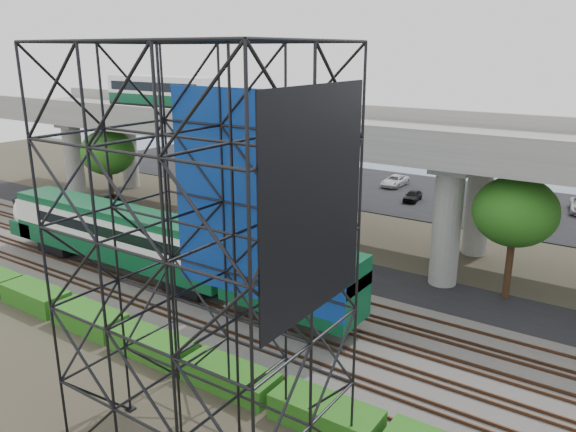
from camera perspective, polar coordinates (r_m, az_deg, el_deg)
The scene contains 13 objects.
ground at distance 33.14m, azimuth -9.15°, elevation -10.11°, with size 140.00×140.00×0.00m, color #474233.
ballast_bed at distance 34.41m, azimuth -6.87°, elevation -8.78°, with size 90.00×12.00×0.20m, color slate.
service_road at distance 40.67m, azimuth 0.97°, elevation -4.65°, with size 90.00×5.00×0.08m, color black.
parking_lot at distance 60.84m, azimuth 13.16°, elevation 2.14°, with size 90.00×18.00×0.08m, color black.
harbor_water at distance 81.36m, azimuth 18.83°, elevation 5.26°, with size 140.00×40.00×0.03m, color slate.
rail_tracks at distance 34.34m, azimuth -6.88°, elevation -8.50°, with size 90.00×9.52×0.16m.
commuter_train at distance 37.85m, azimuth -14.76°, elevation -2.29°, with size 29.30×3.06×4.30m.
overpass at distance 43.80m, azimuth 3.49°, elevation 7.95°, with size 80.00×12.00×12.40m.
scaffold_tower at distance 19.73m, azimuth -8.74°, elevation -5.33°, with size 9.36×6.36×15.00m.
hedge_strip at distance 29.61m, azimuth -13.53°, elevation -12.61°, with size 34.60×1.80×1.20m.
trees at distance 46.14m, azimuth -0.01°, elevation 5.09°, with size 40.94×16.94×7.69m.
suv at distance 55.11m, azimuth -17.60°, elevation 1.17°, with size 2.57×5.58×1.55m, color black.
parked_cars at distance 60.64m, azimuth 12.84°, elevation 2.75°, with size 36.17×9.74×1.32m.
Camera 1 is at (20.64, -21.30, 14.78)m, focal length 35.00 mm.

